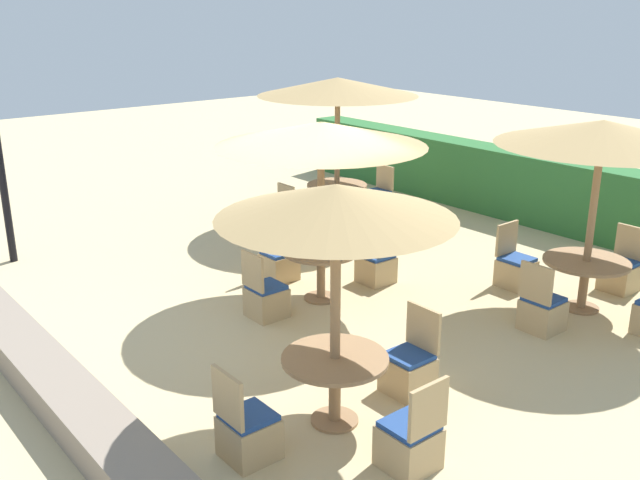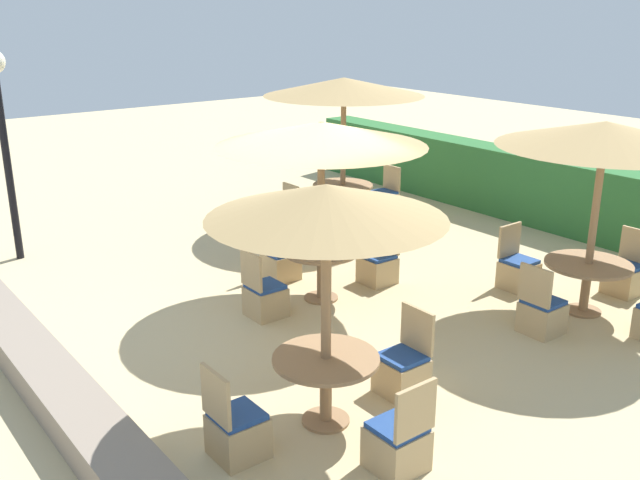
# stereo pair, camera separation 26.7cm
# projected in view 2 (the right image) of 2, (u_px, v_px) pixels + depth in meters

# --- Properties ---
(ground_plane) EXTENTS (40.00, 40.00, 0.00)m
(ground_plane) POSITION_uv_depth(u_px,v_px,m) (285.00, 311.00, 9.67)
(ground_plane) COLOR #C6B284
(hedge_row) EXTENTS (13.00, 0.70, 1.29)m
(hedge_row) POSITION_uv_depth(u_px,v_px,m) (560.00, 195.00, 13.03)
(hedge_row) COLOR #2D6B33
(hedge_row) RESTS_ON ground_plane
(stone_border) EXTENTS (10.00, 0.56, 0.36)m
(stone_border) POSITION_uv_depth(u_px,v_px,m) (42.00, 371.00, 7.74)
(stone_border) COLOR gray
(stone_border) RESTS_ON ground_plane
(lamp_post) EXTENTS (0.36, 0.36, 3.32)m
(lamp_post) POSITION_uv_depth(u_px,v_px,m) (0.00, 114.00, 10.96)
(lamp_post) COLOR black
(lamp_post) RESTS_ON ground_plane
(parasol_front_right) EXTENTS (2.23, 2.23, 2.44)m
(parasol_front_right) POSITION_uv_depth(u_px,v_px,m) (326.00, 203.00, 6.41)
(parasol_front_right) COLOR #93704C
(parasol_front_right) RESTS_ON ground_plane
(round_table_front_right) EXTENTS (1.05, 1.05, 0.72)m
(round_table_front_right) POSITION_uv_depth(u_px,v_px,m) (326.00, 371.00, 6.95)
(round_table_front_right) COLOR #93704C
(round_table_front_right) RESTS_ON ground_plane
(patio_chair_front_right_east) EXTENTS (0.46, 0.46, 0.93)m
(patio_chair_front_right_east) POSITION_uv_depth(u_px,v_px,m) (398.00, 443.00, 6.32)
(patio_chair_front_right_east) COLOR tan
(patio_chair_front_right_east) RESTS_ON ground_plane
(patio_chair_front_right_north) EXTENTS (0.46, 0.46, 0.93)m
(patio_chair_front_right_north) POSITION_uv_depth(u_px,v_px,m) (403.00, 370.00, 7.58)
(patio_chair_front_right_north) COLOR tan
(patio_chair_front_right_north) RESTS_ON ground_plane
(patio_chair_front_right_south) EXTENTS (0.46, 0.46, 0.93)m
(patio_chair_front_right_south) POSITION_uv_depth(u_px,v_px,m) (236.00, 431.00, 6.50)
(patio_chair_front_right_south) COLOR tan
(patio_chair_front_right_south) RESTS_ON ground_plane
(parasol_back_right) EXTENTS (2.70, 2.70, 2.58)m
(parasol_back_right) POSITION_uv_depth(u_px,v_px,m) (605.00, 135.00, 8.90)
(parasol_back_right) COLOR #93704C
(parasol_back_right) RESTS_ON ground_plane
(round_table_back_right) EXTENTS (1.14, 1.14, 0.70)m
(round_table_back_right) POSITION_uv_depth(u_px,v_px,m) (587.00, 273.00, 9.48)
(round_table_back_right) COLOR #93704C
(round_table_back_right) RESTS_ON ground_plane
(patio_chair_back_right_south) EXTENTS (0.46, 0.46, 0.93)m
(patio_chair_back_right_south) POSITION_uv_depth(u_px,v_px,m) (541.00, 314.00, 8.96)
(patio_chair_back_right_south) COLOR tan
(patio_chair_back_right_south) RESTS_ON ground_plane
(patio_chair_back_right_west) EXTENTS (0.46, 0.46, 0.93)m
(patio_chair_back_right_west) POSITION_uv_depth(u_px,v_px,m) (518.00, 271.00, 10.39)
(patio_chair_back_right_west) COLOR tan
(patio_chair_back_right_west) RESTS_ON ground_plane
(patio_chair_back_right_north) EXTENTS (0.46, 0.46, 0.93)m
(patio_chair_back_right_north) POSITION_uv_depth(u_px,v_px,m) (625.00, 276.00, 10.20)
(patio_chair_back_right_north) COLOR tan
(patio_chair_back_right_north) RESTS_ON ground_plane
(parasol_back_left) EXTENTS (2.93, 2.93, 2.71)m
(parasol_back_left) POSITION_uv_depth(u_px,v_px,m) (344.00, 87.00, 12.83)
(parasol_back_left) COLOR #93704C
(parasol_back_left) RESTS_ON ground_plane
(round_table_back_left) EXTENTS (1.13, 1.13, 0.74)m
(round_table_back_left) POSITION_uv_depth(u_px,v_px,m) (343.00, 192.00, 13.45)
(round_table_back_left) COLOR #93704C
(round_table_back_left) RESTS_ON ground_plane
(patio_chair_back_left_south) EXTENTS (0.46, 0.46, 0.93)m
(patio_chair_back_left_south) POSITION_uv_depth(u_px,v_px,m) (300.00, 219.00, 12.92)
(patio_chair_back_left_south) COLOR tan
(patio_chair_back_left_south) RESTS_ON ground_plane
(patio_chair_back_left_north) EXTENTS (0.46, 0.46, 0.93)m
(patio_chair_back_left_north) POSITION_uv_depth(u_px,v_px,m) (384.00, 200.00, 14.14)
(patio_chair_back_left_north) COLOR tan
(patio_chair_back_left_north) RESTS_ON ground_plane
(parasol_center) EXTENTS (2.83, 2.83, 2.51)m
(parasol_center) POSITION_uv_depth(u_px,v_px,m) (321.00, 135.00, 9.35)
(parasol_center) COLOR #93704C
(parasol_center) RESTS_ON ground_plane
(round_table_center) EXTENTS (1.07, 1.07, 0.73)m
(round_table_center) POSITION_uv_depth(u_px,v_px,m) (321.00, 260.00, 9.90)
(round_table_center) COLOR #93704C
(round_table_center) RESTS_ON ground_plane
(patio_chair_center_north) EXTENTS (0.46, 0.46, 0.93)m
(patio_chair_center_north) POSITION_uv_depth(u_px,v_px,m) (378.00, 266.00, 10.59)
(patio_chair_center_north) COLOR tan
(patio_chair_center_north) RESTS_ON ground_plane
(patio_chair_center_west) EXTENTS (0.46, 0.46, 0.93)m
(patio_chair_center_west) POSITION_uv_depth(u_px,v_px,m) (280.00, 262.00, 10.75)
(patio_chair_center_west) COLOR tan
(patio_chair_center_west) RESTS_ON ground_plane
(patio_chair_center_south) EXTENTS (0.46, 0.46, 0.93)m
(patio_chair_center_south) POSITION_uv_depth(u_px,v_px,m) (264.00, 298.00, 9.45)
(patio_chair_center_south) COLOR tan
(patio_chair_center_south) RESTS_ON ground_plane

